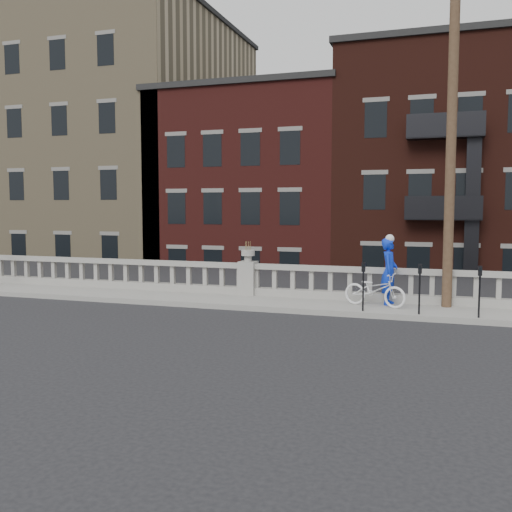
{
  "coord_description": "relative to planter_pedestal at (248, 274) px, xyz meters",
  "views": [
    {
      "loc": [
        6.09,
        -13.6,
        3.04
      ],
      "look_at": [
        0.52,
        3.2,
        1.5
      ],
      "focal_mm": 40.0,
      "sensor_mm": 36.0,
      "label": 1
    }
  ],
  "objects": [
    {
      "name": "ground",
      "position": [
        0.0,
        -3.95,
        -0.83
      ],
      "size": [
        120.0,
        120.0,
        0.0
      ],
      "primitive_type": "plane",
      "color": "black",
      "rests_on": "ground"
    },
    {
      "name": "balustrade",
      "position": [
        0.0,
        0.0,
        -0.19
      ],
      "size": [
        28.0,
        0.34,
        1.03
      ],
      "color": "gray",
      "rests_on": "sidewalk"
    },
    {
      "name": "lower_level",
      "position": [
        0.56,
        19.09,
        1.8
      ],
      "size": [
        80.0,
        44.0,
        20.8
      ],
      "color": "#605E59",
      "rests_on": "ground"
    },
    {
      "name": "utility_pole",
      "position": [
        6.2,
        -0.35,
        4.41
      ],
      "size": [
        1.6,
        0.28,
        10.0
      ],
      "color": "#422D1E",
      "rests_on": "sidewalk"
    },
    {
      "name": "parking_meter_d",
      "position": [
        6.99,
        -1.8,
        0.17
      ],
      "size": [
        0.1,
        0.09,
        1.36
      ],
      "color": "black",
      "rests_on": "sidewalk"
    },
    {
      "name": "cyclist",
      "position": [
        4.57,
        -0.46,
        0.3
      ],
      "size": [
        0.51,
        0.74,
        1.97
      ],
      "primitive_type": "imported",
      "rotation": [
        0.0,
        0.0,
        1.52
      ],
      "color": "#0D2ECD",
      "rests_on": "sidewalk"
    },
    {
      "name": "parking_meter_b",
      "position": [
        3.99,
        -1.8,
        0.17
      ],
      "size": [
        0.1,
        0.09,
        1.36
      ],
      "color": "black",
      "rests_on": "sidewalk"
    },
    {
      "name": "bicycle",
      "position": [
        4.21,
        -0.9,
        -0.19
      ],
      "size": [
        1.96,
        1.12,
        0.98
      ],
      "primitive_type": "imported",
      "rotation": [
        0.0,
        0.0,
        1.3
      ],
      "color": "white",
      "rests_on": "sidewalk"
    },
    {
      "name": "sidewalk",
      "position": [
        0.0,
        -0.95,
        -0.76
      ],
      "size": [
        32.0,
        2.2,
        0.15
      ],
      "primitive_type": "cube",
      "color": "gray",
      "rests_on": "ground"
    },
    {
      "name": "parking_meter_c",
      "position": [
        5.49,
        -1.8,
        0.17
      ],
      "size": [
        0.1,
        0.09,
        1.36
      ],
      "color": "black",
      "rests_on": "sidewalk"
    },
    {
      "name": "planter_pedestal",
      "position": [
        0.0,
        0.0,
        0.0
      ],
      "size": [
        0.55,
        0.55,
        1.76
      ],
      "color": "gray",
      "rests_on": "sidewalk"
    }
  ]
}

